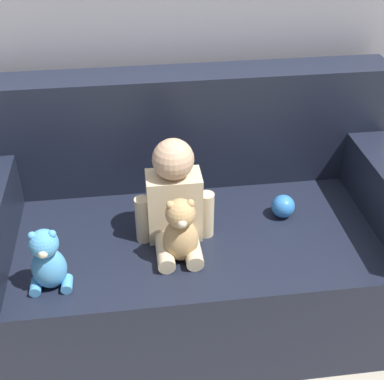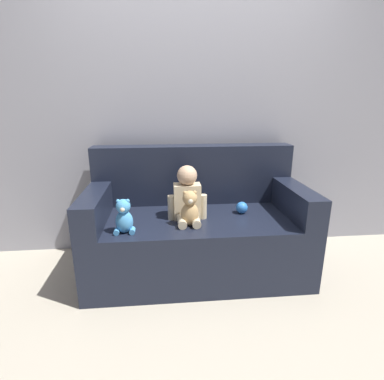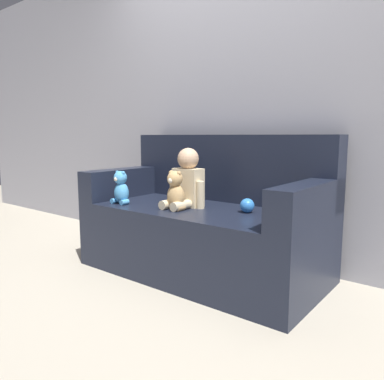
{
  "view_description": "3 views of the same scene",
  "coord_description": "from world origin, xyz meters",
  "px_view_note": "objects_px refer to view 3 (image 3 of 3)",
  "views": [
    {
      "loc": [
        -0.22,
        -1.63,
        1.78
      ],
      "look_at": [
        -0.02,
        -0.04,
        0.67
      ],
      "focal_mm": 50.0,
      "sensor_mm": 36.0,
      "label": 1
    },
    {
      "loc": [
        -0.25,
        -2.17,
        1.34
      ],
      "look_at": [
        -0.04,
        -0.01,
        0.69
      ],
      "focal_mm": 28.0,
      "sensor_mm": 36.0,
      "label": 2
    },
    {
      "loc": [
        1.53,
        -2.06,
        0.97
      ],
      "look_at": [
        -0.02,
        -0.09,
        0.61
      ],
      "focal_mm": 35.0,
      "sensor_mm": 36.0,
      "label": 3
    }
  ],
  "objects_px": {
    "couch": "(206,224)",
    "person_baby": "(187,182)",
    "toy_ball": "(247,206)",
    "plush_toy_side": "(121,188)",
    "teddy_bear_brown": "(175,191)"
  },
  "relations": [
    {
      "from": "couch",
      "to": "plush_toy_side",
      "type": "relative_size",
      "value": 6.99
    },
    {
      "from": "person_baby",
      "to": "teddy_bear_brown",
      "type": "height_order",
      "value": "person_baby"
    },
    {
      "from": "teddy_bear_brown",
      "to": "plush_toy_side",
      "type": "bearing_deg",
      "value": -169.92
    },
    {
      "from": "person_baby",
      "to": "plush_toy_side",
      "type": "bearing_deg",
      "value": -154.6
    },
    {
      "from": "couch",
      "to": "person_baby",
      "type": "xyz_separation_m",
      "value": [
        -0.08,
        -0.12,
        0.31
      ]
    },
    {
      "from": "person_baby",
      "to": "couch",
      "type": "bearing_deg",
      "value": 55.73
    },
    {
      "from": "person_baby",
      "to": "plush_toy_side",
      "type": "relative_size",
      "value": 1.69
    },
    {
      "from": "couch",
      "to": "toy_ball",
      "type": "relative_size",
      "value": 18.17
    },
    {
      "from": "teddy_bear_brown",
      "to": "toy_ball",
      "type": "relative_size",
      "value": 2.83
    },
    {
      "from": "person_baby",
      "to": "plush_toy_side",
      "type": "xyz_separation_m",
      "value": [
        -0.44,
        -0.21,
        -0.06
      ]
    },
    {
      "from": "toy_ball",
      "to": "couch",
      "type": "bearing_deg",
      "value": 172.37
    },
    {
      "from": "couch",
      "to": "teddy_bear_brown",
      "type": "bearing_deg",
      "value": -106.7
    },
    {
      "from": "couch",
      "to": "plush_toy_side",
      "type": "xyz_separation_m",
      "value": [
        -0.52,
        -0.33,
        0.25
      ]
    },
    {
      "from": "couch",
      "to": "plush_toy_side",
      "type": "distance_m",
      "value": 0.67
    },
    {
      "from": "person_baby",
      "to": "toy_ball",
      "type": "distance_m",
      "value": 0.46
    }
  ]
}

